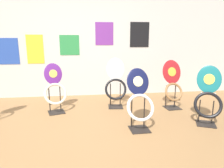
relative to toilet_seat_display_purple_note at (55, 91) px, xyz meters
name	(u,v)px	position (x,y,z in m)	size (l,w,h in m)	color
ground_plane	(76,148)	(0.42, -1.31, -0.41)	(14.00, 14.00, 0.00)	#A37547
wall_back	(79,40)	(0.42, 1.14, 0.89)	(8.00, 0.07, 2.60)	silver
toilet_seat_display_purple_note	(55,91)	(0.00, 0.00, 0.00)	(0.45, 0.42, 0.88)	black
toilet_seat_display_crimson_swirl	(173,86)	(2.20, -0.02, 0.02)	(0.39, 0.34, 0.92)	black
toilet_seat_display_white_plain	(116,85)	(1.12, 0.16, 0.04)	(0.43, 0.31, 0.95)	black
toilet_seat_display_navy_moon	(140,101)	(1.32, -0.88, 0.02)	(0.41, 0.38, 0.89)	black
toilet_seat_display_teal_sax	(208,100)	(2.41, -0.84, -0.02)	(0.48, 0.44, 0.91)	black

